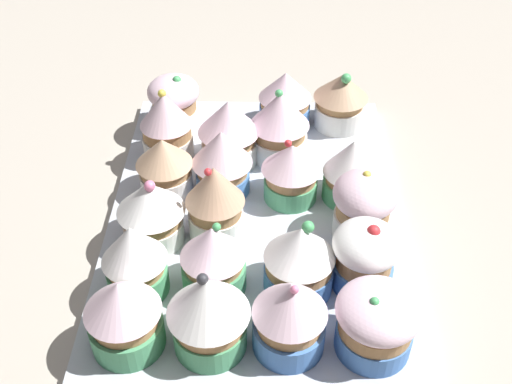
{
  "coord_description": "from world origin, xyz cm",
  "views": [
    {
      "loc": [
        46.06,
        0.81,
        43.82
      ],
      "look_at": [
        0.0,
        0.0,
        4.2
      ],
      "focal_mm": 43.8,
      "sensor_mm": 36.0,
      "label": 1
    }
  ],
  "objects": [
    {
      "name": "cupcake_14",
      "position": [
        9.43,
        3.86,
        4.85
      ],
      "size": [
        6.16,
        6.16,
        7.58
      ],
      "color": "#477AC6",
      "rests_on": "baking_tray"
    },
    {
      "name": "baking_tray",
      "position": [
        0.0,
        0.0,
        0.6
      ],
      "size": [
        41.8,
        29.24,
        1.2
      ],
      "color": "silver",
      "rests_on": "ground_plane"
    },
    {
      "name": "cupcake_1",
      "position": [
        -9.73,
        -9.91,
        5.27
      ],
      "size": [
        5.68,
        5.68,
        8.35
      ],
      "color": "white",
      "rests_on": "baking_tray"
    },
    {
      "name": "cupcake_3",
      "position": [
        3.64,
        -9.66,
        4.91
      ],
      "size": [
        6.38,
        6.38,
        7.34
      ],
      "color": "white",
      "rests_on": "baking_tray"
    },
    {
      "name": "cupcake_2",
      "position": [
        -3.53,
        -9.36,
        4.61
      ],
      "size": [
        5.81,
        5.81,
        6.58
      ],
      "color": "white",
      "rests_on": "baking_tray"
    },
    {
      "name": "cupcake_12",
      "position": [
        -9.97,
        2.4,
        5.35
      ],
      "size": [
        6.47,
        6.47,
        8.35
      ],
      "color": "white",
      "rests_on": "baking_tray"
    },
    {
      "name": "cupcake_9",
      "position": [
        9.35,
        -3.51,
        4.75
      ],
      "size": [
        5.7,
        5.7,
        7.3
      ],
      "color": "#4C9E6B",
      "rests_on": "baking_tray"
    },
    {
      "name": "cupcake_0",
      "position": [
        -15.51,
        -9.78,
        4.53
      ],
      "size": [
        5.98,
        5.98,
        6.83
      ],
      "color": "white",
      "rests_on": "baking_tray"
    },
    {
      "name": "cupcake_16",
      "position": [
        -16.16,
        9.58,
        4.74
      ],
      "size": [
        6.35,
        6.35,
        7.16
      ],
      "color": "white",
      "rests_on": "baking_tray"
    },
    {
      "name": "cupcake_13",
      "position": [
        -2.8,
        3.49,
        4.68
      ],
      "size": [
        6.04,
        6.04,
        6.85
      ],
      "color": "#4C9E6B",
      "rests_on": "baking_tray"
    },
    {
      "name": "cupcake_17",
      "position": [
        -2.92,
        9.47,
        4.85
      ],
      "size": [
        5.62,
        5.62,
        7.12
      ],
      "color": "#4C9E6B",
      "rests_on": "baking_tray"
    },
    {
      "name": "cupcake_15",
      "position": [
        15.54,
        2.89,
        4.97
      ],
      "size": [
        5.95,
        5.95,
        7.67
      ],
      "color": "#477AC6",
      "rests_on": "baking_tray"
    },
    {
      "name": "cupcake_18",
      "position": [
        2.49,
        10.12,
        4.88
      ],
      "size": [
        6.03,
        6.03,
        7.29
      ],
      "color": "white",
      "rests_on": "baking_tray"
    },
    {
      "name": "cupcake_19",
      "position": [
        8.91,
        9.52,
        4.78
      ],
      "size": [
        5.86,
        5.86,
        7.16
      ],
      "color": "#477AC6",
      "rests_on": "baking_tray"
    },
    {
      "name": "cupcake_5",
      "position": [
        15.57,
        -10.08,
        4.84
      ],
      "size": [
        6.11,
        6.11,
        7.19
      ],
      "color": "#4C9E6B",
      "rests_on": "baking_tray"
    },
    {
      "name": "cupcake_4",
      "position": [
        9.8,
        -10.15,
        5.04
      ],
      "size": [
        5.66,
        5.66,
        7.43
      ],
      "color": "#4C9E6B",
      "rests_on": "baking_tray"
    },
    {
      "name": "cupcake_11",
      "position": [
        -15.94,
        3.09,
        4.79
      ],
      "size": [
        6.16,
        6.16,
        7.03
      ],
      "color": "#477AC6",
      "rests_on": "baking_tray"
    },
    {
      "name": "cupcake_20",
      "position": [
        15.58,
        9.67,
        4.43
      ],
      "size": [
        6.68,
        6.68,
        6.41
      ],
      "color": "#477AC6",
      "rests_on": "baking_tray"
    },
    {
      "name": "cupcake_8",
      "position": [
        2.79,
        -3.76,
        5.44
      ],
      "size": [
        5.6,
        5.6,
        8.43
      ],
      "color": "white",
      "rests_on": "baking_tray"
    },
    {
      "name": "cupcake_7",
      "position": [
        -3.85,
        -3.51,
        5.1
      ],
      "size": [
        6.19,
        6.19,
        7.36
      ],
      "color": "#477AC6",
      "rests_on": "baking_tray"
    },
    {
      "name": "cupcake_10",
      "position": [
        15.62,
        -3.41,
        5.38
      ],
      "size": [
        6.59,
        6.59,
        8.2
      ],
      "color": "#4C9E6B",
      "rests_on": "baking_tray"
    },
    {
      "name": "cupcake_6",
      "position": [
        -8.79,
        -3.08,
        5.26
      ],
      "size": [
        6.64,
        6.64,
        7.72
      ],
      "color": "white",
      "rests_on": "baking_tray"
    },
    {
      "name": "ground_plane",
      "position": [
        0.0,
        0.0,
        -1.5
      ],
      "size": [
        180.0,
        180.0,
        3.0
      ],
      "primitive_type": "cube",
      "color": "#B2A899"
    }
  ]
}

